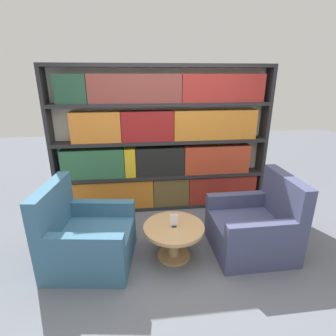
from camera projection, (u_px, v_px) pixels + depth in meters
The scene contains 6 objects.
ground_plane at pixel (175, 263), 3.01m from camera, with size 14.00×14.00×0.00m, color slate.
bookshelf at pixel (163, 144), 3.97m from camera, with size 3.23×0.30×2.19m.
armchair_left at pixel (86, 239), 2.94m from camera, with size 1.00×0.96×0.95m.
armchair_right at pixel (255, 227), 3.16m from camera, with size 0.91×0.86×0.95m.
coffee_table at pixel (174, 235), 3.02m from camera, with size 0.70×0.70×0.41m.
table_sign at pixel (174, 221), 2.96m from camera, with size 0.09×0.06×0.15m.
Camera 1 is at (-0.37, -2.44, 2.04)m, focal length 28.00 mm.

